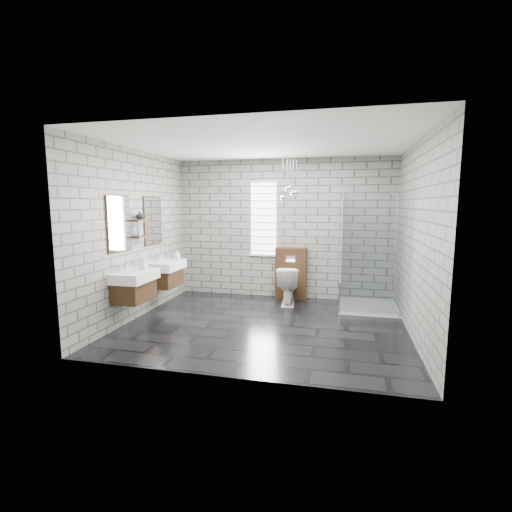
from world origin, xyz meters
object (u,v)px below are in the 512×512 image
(cistern_panel, at_px, (291,273))
(toilet, at_px, (288,285))
(vanity_left, at_px, (132,277))
(vanity_right, at_px, (164,266))
(shower_enclosure, at_px, (363,282))

(cistern_panel, height_order, toilet, cistern_panel)
(vanity_left, xyz_separation_m, vanity_right, (0.00, 1.01, 0.00))
(vanity_right, distance_m, cistern_panel, 2.42)
(vanity_left, height_order, shower_enclosure, shower_enclosure)
(cistern_panel, bearing_deg, vanity_left, -133.07)
(vanity_right, distance_m, toilet, 2.26)
(vanity_right, height_order, toilet, vanity_right)
(vanity_left, distance_m, cistern_panel, 3.05)
(shower_enclosure, bearing_deg, cistern_panel, 158.77)
(cistern_panel, xyz_separation_m, toilet, (0.00, -0.41, -0.15))
(vanity_left, bearing_deg, vanity_right, 90.00)
(vanity_right, xyz_separation_m, toilet, (2.08, 0.81, -0.40))
(vanity_right, relative_size, shower_enclosure, 0.77)
(shower_enclosure, distance_m, toilet, 1.34)
(shower_enclosure, bearing_deg, vanity_right, -168.46)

